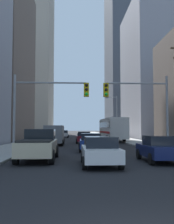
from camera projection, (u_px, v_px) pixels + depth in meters
sidewalk_left at (46, 138)px, 52.89m from camera, size 3.88×160.00×0.15m
sidewalk_right at (116, 137)px, 53.57m from camera, size 3.88×160.00×0.15m
city_bus at (112, 128)px, 39.36m from camera, size 2.81×11.56×3.40m
pickup_truck_beige at (39, 145)px, 16.00m from camera, size 2.20×5.43×1.90m
cargo_van_grey at (55, 134)px, 30.24m from camera, size 2.16×5.22×2.26m
sedan_navy at (159, 149)px, 15.19m from camera, size 1.95×4.22×1.52m
sedan_white at (100, 151)px, 13.59m from camera, size 1.95×4.22×1.52m
sedan_blue at (90, 142)px, 22.27m from camera, size 1.95×4.23×1.52m
sedan_maroon at (83, 137)px, 34.10m from camera, size 1.95×4.25×1.52m
sedan_silver at (64, 134)px, 55.17m from camera, size 1.95×4.24×1.52m
traffic_signal_near_left at (48, 99)px, 19.70m from camera, size 5.68×0.44×6.00m
traffic_signal_near_right at (139, 100)px, 20.02m from camera, size 5.01×0.44×6.00m
street_lamp_right at (115, 113)px, 44.80m from camera, size 2.03×0.32×7.50m
building_left_far_tower at (19, 34)px, 95.80m from camera, size 23.78×22.25×72.65m
building_right_mid_block at (166, 72)px, 54.31m from camera, size 15.85×19.20×27.10m
building_right_far_highrise at (134, 49)px, 92.31m from camera, size 18.82×22.64×60.06m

